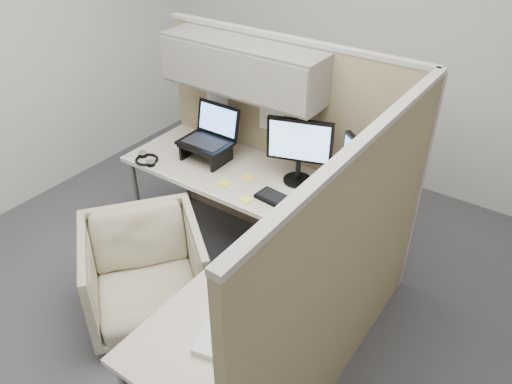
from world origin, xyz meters
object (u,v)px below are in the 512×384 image
Objects in this scene: office_chair at (145,269)px; keyboard at (285,203)px; monitor_left at (299,146)px; desk at (248,224)px.

keyboard is (0.61, 0.70, 0.36)m from office_chair.
monitor_left reaches higher than office_chair.
monitor_left is at bearing 86.82° from desk.
monitor_left is (0.53, 0.99, 0.63)m from office_chair.
keyboard is at bearing -2.87° from office_chair.
office_chair is 1.00m from keyboard.
office_chair is at bearing -125.34° from keyboard.
keyboard reaches higher than desk.
keyboard is at bearing 67.14° from desk.
office_chair is at bearing -138.47° from desk.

